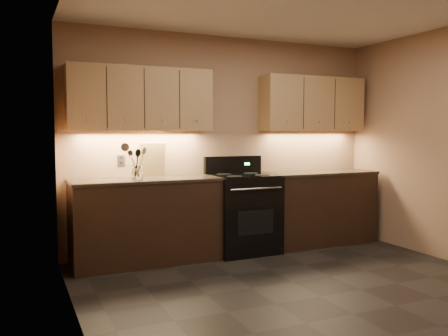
{
  "coord_description": "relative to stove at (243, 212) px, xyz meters",
  "views": [
    {
      "loc": [
        -2.43,
        -3.35,
        1.43
      ],
      "look_at": [
        -0.27,
        1.45,
        1.04
      ],
      "focal_mm": 38.0,
      "sensor_mm": 36.0,
      "label": 1
    }
  ],
  "objects": [
    {
      "name": "cutting_board",
      "position": [
        -1.04,
        0.27,
        0.64
      ],
      "size": [
        0.32,
        0.11,
        0.39
      ],
      "primitive_type": "cube",
      "rotation": [
        0.22,
        0.0,
        -0.03
      ],
      "color": "tan",
      "rests_on": "counter_left"
    },
    {
      "name": "upper_cab_right",
      "position": [
        1.1,
        0.17,
        1.32
      ],
      "size": [
        1.44,
        0.3,
        0.7
      ],
      "primitive_type": "cube",
      "color": "tan",
      "rests_on": "wall_back"
    },
    {
      "name": "floor",
      "position": [
        -0.08,
        -1.68,
        -0.48
      ],
      "size": [
        4.0,
        4.0,
        0.0
      ],
      "primitive_type": "plane",
      "color": "black",
      "rests_on": "ground"
    },
    {
      "name": "counter_right",
      "position": [
        1.1,
        0.02,
        -0.01
      ],
      "size": [
        1.46,
        0.62,
        0.93
      ],
      "color": "black",
      "rests_on": "ground"
    },
    {
      "name": "wall_left",
      "position": [
        -2.08,
        -1.68,
        0.82
      ],
      "size": [
        0.04,
        4.0,
        2.6
      ],
      "primitive_type": "cube",
      "color": "#99755A",
      "rests_on": "ground"
    },
    {
      "name": "steel_spatula",
      "position": [
        -1.26,
        -0.03,
        0.63
      ],
      "size": [
        0.2,
        0.14,
        0.35
      ],
      "primitive_type": null,
      "rotation": [
        0.19,
        -0.31,
        -0.27
      ],
      "color": "silver",
      "rests_on": "utensil_crock"
    },
    {
      "name": "counter_left",
      "position": [
        -1.18,
        0.02,
        -0.01
      ],
      "size": [
        1.62,
        0.62,
        0.93
      ],
      "color": "black",
      "rests_on": "ground"
    },
    {
      "name": "utensil_crock",
      "position": [
        -1.28,
        -0.03,
        0.52
      ],
      "size": [
        0.12,
        0.12,
        0.15
      ],
      "color": "white",
      "rests_on": "counter_left"
    },
    {
      "name": "outlet_plate",
      "position": [
        -1.38,
        0.31,
        0.64
      ],
      "size": [
        0.08,
        0.01,
        0.12
      ],
      "primitive_type": "cube",
      "color": "#B2B5BA",
      "rests_on": "wall_back"
    },
    {
      "name": "wooden_spoon",
      "position": [
        -1.3,
        -0.05,
        0.64
      ],
      "size": [
        0.18,
        0.1,
        0.34
      ],
      "primitive_type": null,
      "rotation": [
        -0.02,
        0.35,
        0.25
      ],
      "color": "tan",
      "rests_on": "utensil_crock"
    },
    {
      "name": "upper_cab_left",
      "position": [
        -1.18,
        0.17,
        1.32
      ],
      "size": [
        1.6,
        0.3,
        0.7
      ],
      "primitive_type": "cube",
      "color": "tan",
      "rests_on": "wall_back"
    },
    {
      "name": "steel_skimmer",
      "position": [
        -1.25,
        -0.05,
        0.66
      ],
      "size": [
        0.26,
        0.14,
        0.4
      ],
      "primitive_type": null,
      "rotation": [
        -0.08,
        -0.44,
        -0.09
      ],
      "color": "silver",
      "rests_on": "utensil_crock"
    },
    {
      "name": "black_spoon",
      "position": [
        -1.3,
        -0.02,
        0.62
      ],
      "size": [
        0.09,
        0.1,
        0.31
      ],
      "primitive_type": null,
      "rotation": [
        0.12,
        0.06,
        0.1
      ],
      "color": "black",
      "rests_on": "utensil_crock"
    },
    {
      "name": "stove",
      "position": [
        0.0,
        0.0,
        0.0
      ],
      "size": [
        0.76,
        0.68,
        1.14
      ],
      "color": "black",
      "rests_on": "ground"
    },
    {
      "name": "wall_back",
      "position": [
        -0.08,
        0.32,
        0.82
      ],
      "size": [
        4.0,
        0.04,
        2.6
      ],
      "primitive_type": "cube",
      "color": "#99755A",
      "rests_on": "ground"
    }
  ]
}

